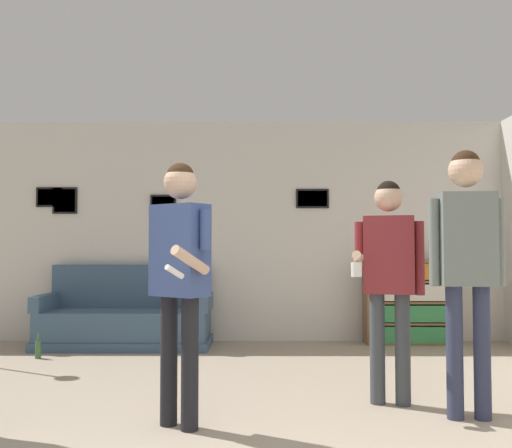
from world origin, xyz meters
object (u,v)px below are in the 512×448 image
at_px(bookshelf, 409,302).
at_px(person_player_foreground_center, 179,263).
at_px(person_watcher_holding_cup, 389,267).
at_px(couch, 126,320).
at_px(bottle_on_floor, 38,349).
at_px(person_spectator_near_bookshelf, 467,251).

distance_m(bookshelf, person_player_foreground_center, 3.95).
relative_size(person_player_foreground_center, person_watcher_holding_cup, 1.03).
height_order(couch, person_player_foreground_center, person_player_foreground_center).
xyz_separation_m(couch, bookshelf, (3.32, 0.19, 0.19)).
distance_m(person_watcher_holding_cup, bottle_on_floor, 3.76).
bearing_deg(person_watcher_holding_cup, person_spectator_near_bookshelf, -38.52).
bearing_deg(couch, person_spectator_near_bookshelf, -43.54).
distance_m(couch, person_spectator_near_bookshelf, 4.13).
bearing_deg(bookshelf, bottle_on_floor, -167.16).
height_order(person_watcher_holding_cup, person_spectator_near_bookshelf, person_spectator_near_bookshelf).
bearing_deg(couch, bookshelf, 3.32).
height_order(couch, person_spectator_near_bookshelf, person_spectator_near_bookshelf).
distance_m(couch, bookshelf, 3.33).
xyz_separation_m(bookshelf, bottle_on_floor, (-4.05, -0.92, -0.39)).
height_order(couch, person_watcher_holding_cup, person_watcher_holding_cup).
distance_m(person_player_foreground_center, person_spectator_near_bookshelf, 1.91).
xyz_separation_m(couch, person_spectator_near_bookshelf, (2.93, -2.79, 0.82)).
bearing_deg(bookshelf, person_spectator_near_bookshelf, -97.30).
bearing_deg(person_watcher_holding_cup, couch, 135.65).
bearing_deg(couch, bottle_on_floor, -135.21).
bearing_deg(couch, person_watcher_holding_cup, -44.35).
bearing_deg(person_spectator_near_bookshelf, bookshelf, 82.70).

